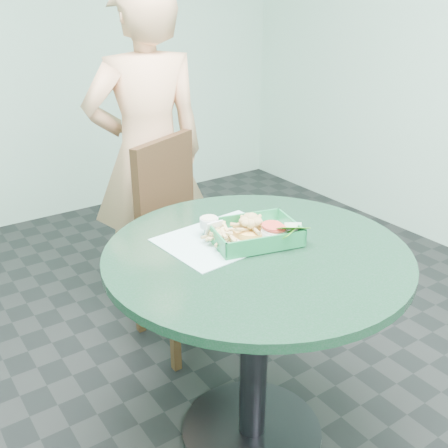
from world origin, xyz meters
TOP-DOWN VIEW (x-y plane):
  - floor at (0.00, 0.00)m, footprint 4.00×5.00m
  - wall_back at (0.00, 2.50)m, footprint 4.00×0.04m
  - cafe_table at (0.00, 0.00)m, footprint 0.97×0.97m
  - dining_chair at (0.12, 0.74)m, footprint 0.40×0.40m
  - diner_person at (0.15, 1.03)m, footprint 0.68×0.51m
  - placemat at (-0.04, 0.13)m, footprint 0.42×0.33m
  - food_basket at (0.03, 0.06)m, footprint 0.28×0.20m
  - crab_sandwich at (0.03, 0.08)m, footprint 0.12×0.12m
  - fries_pile at (-0.07, 0.08)m, footprint 0.14×0.15m
  - sauce_ramekin at (-0.09, 0.14)m, footprint 0.06×0.06m
  - garnish_cup at (0.09, 0.01)m, footprint 0.12×0.12m

SIDE VIEW (x-z plane):
  - floor at x=0.00m, z-range -0.01..0.01m
  - dining_chair at x=0.12m, z-range 0.07..1.00m
  - cafe_table at x=0.00m, z-range 0.21..0.96m
  - placemat at x=-0.04m, z-range 0.75..0.75m
  - food_basket at x=0.03m, z-range 0.74..0.80m
  - fries_pile at x=-0.07m, z-range 0.77..0.81m
  - garnish_cup at x=0.09m, z-range 0.77..0.82m
  - crab_sandwich at x=0.03m, z-range 0.76..0.84m
  - sauce_ramekin at x=-0.09m, z-range 0.78..0.82m
  - diner_person at x=0.15m, z-range 0.00..1.69m
  - wall_back at x=0.00m, z-range 0.00..2.80m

